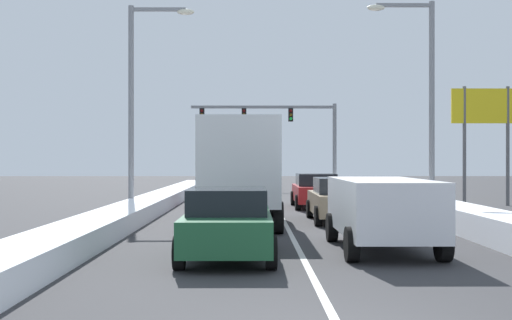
{
  "coord_description": "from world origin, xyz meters",
  "views": [
    {
      "loc": [
        -1.09,
        -7.84,
        2.13
      ],
      "look_at": [
        -0.9,
        27.42,
        2.1
      ],
      "focal_mm": 46.02,
      "sensor_mm": 36.0,
      "label": 1
    }
  ],
  "objects_px": {
    "sedan_red_right_lane_third": "(316,190)",
    "box_truck_center_lane_second": "(241,167)",
    "sedan_maroon_center_lane_third": "(234,190)",
    "street_lamp_left_mid": "(140,89)",
    "traffic_light_gantry": "(284,124)",
    "roadside_sign_right": "(486,119)",
    "sedan_green_center_lane_nearest": "(228,223)",
    "street_lamp_right_mid": "(423,87)",
    "sedan_tan_right_lane_second": "(340,199)",
    "suv_white_right_lane_nearest": "(382,207)"
  },
  "relations": [
    {
      "from": "box_truck_center_lane_second",
      "to": "roadside_sign_right",
      "type": "height_order",
      "value": "roadside_sign_right"
    },
    {
      "from": "traffic_light_gantry",
      "to": "roadside_sign_right",
      "type": "distance_m",
      "value": 19.5
    },
    {
      "from": "sedan_maroon_center_lane_third",
      "to": "street_lamp_left_mid",
      "type": "height_order",
      "value": "street_lamp_left_mid"
    },
    {
      "from": "sedan_green_center_lane_nearest",
      "to": "street_lamp_right_mid",
      "type": "xyz_separation_m",
      "value": [
        7.24,
        11.6,
        4.23
      ]
    },
    {
      "from": "sedan_red_right_lane_third",
      "to": "traffic_light_gantry",
      "type": "xyz_separation_m",
      "value": [
        -0.52,
        18.73,
        3.96
      ]
    },
    {
      "from": "box_truck_center_lane_second",
      "to": "sedan_red_right_lane_third",
      "type": "bearing_deg",
      "value": 67.61
    },
    {
      "from": "box_truck_center_lane_second",
      "to": "sedan_green_center_lane_nearest",
      "type": "bearing_deg",
      "value": -91.18
    },
    {
      "from": "sedan_green_center_lane_nearest",
      "to": "sedan_red_right_lane_third",
      "type": "bearing_deg",
      "value": 77.33
    },
    {
      "from": "sedan_red_right_lane_third",
      "to": "street_lamp_left_mid",
      "type": "xyz_separation_m",
      "value": [
        -7.32,
        -2.56,
        4.2
      ]
    },
    {
      "from": "sedan_tan_right_lane_second",
      "to": "sedan_green_center_lane_nearest",
      "type": "distance_m",
      "value": 8.94
    },
    {
      "from": "sedan_maroon_center_lane_third",
      "to": "roadside_sign_right",
      "type": "bearing_deg",
      "value": 2.16
    },
    {
      "from": "sedan_red_right_lane_third",
      "to": "box_truck_center_lane_second",
      "type": "xyz_separation_m",
      "value": [
        -3.17,
        -7.7,
        1.14
      ]
    },
    {
      "from": "sedan_maroon_center_lane_third",
      "to": "roadside_sign_right",
      "type": "height_order",
      "value": "roadside_sign_right"
    },
    {
      "from": "traffic_light_gantry",
      "to": "suv_white_right_lane_nearest",
      "type": "bearing_deg",
      "value": -88.68
    },
    {
      "from": "box_truck_center_lane_second",
      "to": "sedan_maroon_center_lane_third",
      "type": "relative_size",
      "value": 1.6
    },
    {
      "from": "street_lamp_right_mid",
      "to": "street_lamp_left_mid",
      "type": "relative_size",
      "value": 1.01
    },
    {
      "from": "street_lamp_right_mid",
      "to": "box_truck_center_lane_second",
      "type": "bearing_deg",
      "value": -147.36
    },
    {
      "from": "sedan_tan_right_lane_second",
      "to": "street_lamp_right_mid",
      "type": "xyz_separation_m",
      "value": [
        3.73,
        3.37,
        4.23
      ]
    },
    {
      "from": "box_truck_center_lane_second",
      "to": "street_lamp_right_mid",
      "type": "height_order",
      "value": "street_lamp_right_mid"
    },
    {
      "from": "box_truck_center_lane_second",
      "to": "roadside_sign_right",
      "type": "distance_m",
      "value": 14.42
    },
    {
      "from": "sedan_green_center_lane_nearest",
      "to": "sedan_maroon_center_lane_third",
      "type": "relative_size",
      "value": 1.0
    },
    {
      "from": "sedan_red_right_lane_third",
      "to": "street_lamp_right_mid",
      "type": "relative_size",
      "value": 0.54
    },
    {
      "from": "suv_white_right_lane_nearest",
      "to": "street_lamp_right_mid",
      "type": "height_order",
      "value": "street_lamp_right_mid"
    },
    {
      "from": "sedan_tan_right_lane_second",
      "to": "traffic_light_gantry",
      "type": "relative_size",
      "value": 0.42
    },
    {
      "from": "sedan_red_right_lane_third",
      "to": "roadside_sign_right",
      "type": "bearing_deg",
      "value": 8.51
    },
    {
      "from": "box_truck_center_lane_second",
      "to": "street_lamp_left_mid",
      "type": "height_order",
      "value": "street_lamp_left_mid"
    },
    {
      "from": "sedan_red_right_lane_third",
      "to": "sedan_green_center_lane_nearest",
      "type": "xyz_separation_m",
      "value": [
        -3.32,
        -14.76,
        0.0
      ]
    },
    {
      "from": "sedan_maroon_center_lane_third",
      "to": "traffic_light_gantry",
      "type": "bearing_deg",
      "value": 80.25
    },
    {
      "from": "box_truck_center_lane_second",
      "to": "sedan_maroon_center_lane_third",
      "type": "height_order",
      "value": "box_truck_center_lane_second"
    },
    {
      "from": "suv_white_right_lane_nearest",
      "to": "roadside_sign_right",
      "type": "distance_m",
      "value": 17.0
    },
    {
      "from": "street_lamp_left_mid",
      "to": "roadside_sign_right",
      "type": "relative_size",
      "value": 1.51
    },
    {
      "from": "suv_white_right_lane_nearest",
      "to": "sedan_tan_right_lane_second",
      "type": "height_order",
      "value": "suv_white_right_lane_nearest"
    },
    {
      "from": "sedan_green_center_lane_nearest",
      "to": "sedan_maroon_center_lane_third",
      "type": "bearing_deg",
      "value": 91.08
    },
    {
      "from": "suv_white_right_lane_nearest",
      "to": "street_lamp_left_mid",
      "type": "relative_size",
      "value": 0.59
    },
    {
      "from": "sedan_green_center_lane_nearest",
      "to": "box_truck_center_lane_second",
      "type": "bearing_deg",
      "value": 88.82
    },
    {
      "from": "suv_white_right_lane_nearest",
      "to": "sedan_maroon_center_lane_third",
      "type": "relative_size",
      "value": 1.09
    },
    {
      "from": "suv_white_right_lane_nearest",
      "to": "sedan_red_right_lane_third",
      "type": "relative_size",
      "value": 1.09
    },
    {
      "from": "box_truck_center_lane_second",
      "to": "street_lamp_right_mid",
      "type": "xyz_separation_m",
      "value": [
        7.09,
        4.54,
        3.09
      ]
    },
    {
      "from": "suv_white_right_lane_nearest",
      "to": "roadside_sign_right",
      "type": "bearing_deg",
      "value": 62.4
    },
    {
      "from": "sedan_red_right_lane_third",
      "to": "sedan_tan_right_lane_second",
      "type": "bearing_deg",
      "value": -88.3
    },
    {
      "from": "box_truck_center_lane_second",
      "to": "street_lamp_left_mid",
      "type": "distance_m",
      "value": 7.28
    },
    {
      "from": "suv_white_right_lane_nearest",
      "to": "box_truck_center_lane_second",
      "type": "distance_m",
      "value": 6.89
    },
    {
      "from": "sedan_green_center_lane_nearest",
      "to": "sedan_maroon_center_lane_third",
      "type": "xyz_separation_m",
      "value": [
        -0.29,
        15.51,
        0.0
      ]
    },
    {
      "from": "sedan_maroon_center_lane_third",
      "to": "sedan_red_right_lane_third",
      "type": "bearing_deg",
      "value": -11.85
    },
    {
      "from": "roadside_sign_right",
      "to": "street_lamp_left_mid",
      "type": "bearing_deg",
      "value": -166.22
    },
    {
      "from": "sedan_tan_right_lane_second",
      "to": "roadside_sign_right",
      "type": "relative_size",
      "value": 0.82
    },
    {
      "from": "street_lamp_right_mid",
      "to": "street_lamp_left_mid",
      "type": "height_order",
      "value": "street_lamp_right_mid"
    },
    {
      "from": "sedan_tan_right_lane_second",
      "to": "street_lamp_left_mid",
      "type": "distance_m",
      "value": 9.48
    },
    {
      "from": "sedan_green_center_lane_nearest",
      "to": "roadside_sign_right",
      "type": "height_order",
      "value": "roadside_sign_right"
    },
    {
      "from": "sedan_green_center_lane_nearest",
      "to": "roadside_sign_right",
      "type": "distance_m",
      "value": 19.81
    }
  ]
}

